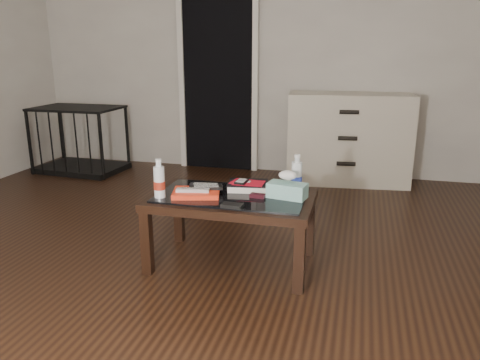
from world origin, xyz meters
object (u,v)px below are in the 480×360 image
object	(u,v)px
pet_crate	(81,150)
water_bottle_right	(297,173)
coffee_table	(232,204)
dresser	(348,139)
water_bottle_left	(159,178)
textbook	(248,186)
tissue_box	(287,190)

from	to	relation	value
pet_crate	water_bottle_right	bearing A→B (deg)	-28.53
coffee_table	dresser	size ratio (longest dim) A/B	0.80
coffee_table	dresser	world-z (taller)	dresser
water_bottle_left	water_bottle_right	world-z (taller)	same
textbook	water_bottle_right	xyz separation A→B (m)	(0.30, 0.03, 0.10)
dresser	water_bottle_left	bearing A→B (deg)	-120.62
water_bottle_right	tissue_box	world-z (taller)	water_bottle_right
coffee_table	textbook	bearing A→B (deg)	62.02
dresser	water_bottle_right	distance (m)	1.98
pet_crate	tissue_box	xyz separation A→B (m)	(2.60, -1.82, 0.28)
coffee_table	water_bottle_right	distance (m)	0.45
pet_crate	water_bottle_left	distance (m)	2.75
pet_crate	water_bottle_left	xyz separation A→B (m)	(1.85, -2.00, 0.35)
coffee_table	pet_crate	size ratio (longest dim) A/B	1.06
coffee_table	water_bottle_right	size ratio (longest dim) A/B	4.20
coffee_table	textbook	size ratio (longest dim) A/B	4.00
water_bottle_left	water_bottle_right	xyz separation A→B (m)	(0.78, 0.32, 0.00)
pet_crate	water_bottle_left	size ratio (longest dim) A/B	3.95
coffee_table	tissue_box	distance (m)	0.36
tissue_box	textbook	bearing A→B (deg)	169.65
coffee_table	textbook	world-z (taller)	textbook
coffee_table	water_bottle_left	size ratio (longest dim) A/B	4.20
tissue_box	pet_crate	bearing A→B (deg)	156.17
water_bottle_right	tissue_box	distance (m)	0.16
water_bottle_left	pet_crate	bearing A→B (deg)	132.77
dresser	tissue_box	size ratio (longest dim) A/B	5.42
pet_crate	water_bottle_right	world-z (taller)	pet_crate
pet_crate	tissue_box	bearing A→B (deg)	-30.97
dresser	coffee_table	bearing A→B (deg)	-112.72
dresser	water_bottle_right	size ratio (longest dim) A/B	5.24
textbook	water_bottle_left	distance (m)	0.57
water_bottle_right	tissue_box	xyz separation A→B (m)	(-0.04, -0.14, -0.07)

